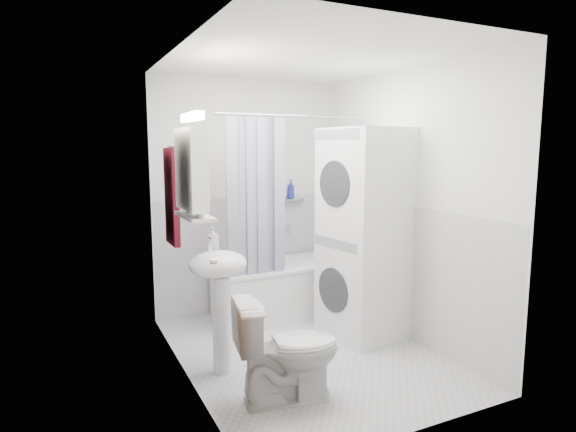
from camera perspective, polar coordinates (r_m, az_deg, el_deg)
name	(u,v)px	position (r m, az deg, el deg)	size (l,w,h in m)	color
floor	(305,352)	(4.21, 2.09, -15.83)	(2.60, 2.60, 0.00)	silver
room_walls	(306,176)	(3.86, 2.20, 4.81)	(2.60, 2.60, 2.60)	white
wainscot	(290,275)	(4.26, 0.27, -6.98)	(1.98, 2.58, 2.58)	silver
door	(213,261)	(3.06, -8.84, -5.35)	(0.05, 2.00, 2.00)	brown
bathtub	(285,286)	(4.99, -0.30, -8.30)	(1.43, 0.68, 0.55)	white
tub_spout	(289,226)	(5.24, 0.11, -1.16)	(0.04, 0.04, 0.12)	silver
curtain_rod	(298,116)	(4.55, 1.23, 11.77)	(0.02, 0.02, 1.61)	silver
shower_curtain	(256,199)	(4.38, -3.81, 2.08)	(0.55, 0.02, 1.45)	#141C47
sink	(219,283)	(3.67, -8.17, -7.87)	(0.44, 0.37, 1.04)	white
medicine_cabinet	(191,167)	(3.62, -11.38, 5.69)	(0.13, 0.50, 0.71)	white
shelf	(195,216)	(3.65, -11.00, -0.03)	(0.18, 0.54, 0.03)	silver
shower_caddy	(293,200)	(5.21, 0.66, 1.94)	(0.22, 0.06, 0.02)	silver
towel	(172,194)	(4.15, -13.61, 2.52)	(0.07, 0.35, 0.84)	maroon
washer_dryer	(366,234)	(4.39, 9.20, -2.08)	(0.75, 0.74, 1.88)	white
toilet	(287,350)	(3.37, -0.08, -15.59)	(0.40, 0.72, 0.70)	white
soap_pump	(213,244)	(3.89, -8.90, -3.25)	(0.08, 0.17, 0.08)	gray
shelf_bottle	(200,212)	(3.50, -10.39, 0.44)	(0.07, 0.18, 0.07)	gray
shelf_cup	(190,206)	(3.76, -11.49, 1.15)	(0.10, 0.09, 0.10)	gray
shampoo_a	(281,193)	(5.14, -0.86, 2.70)	(0.13, 0.17, 0.13)	gray
shampoo_b	(291,195)	(5.20, 0.34, 2.48)	(0.08, 0.21, 0.08)	navy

